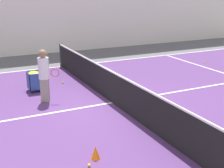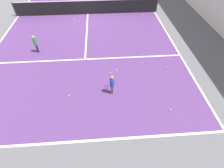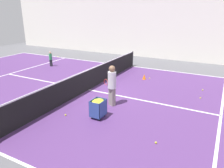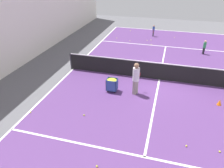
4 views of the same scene
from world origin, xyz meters
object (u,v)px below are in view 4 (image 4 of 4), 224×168
at_px(child_midcourt, 205,46).
at_px(training_cone_0, 220,102).
at_px(tennis_net, 160,71).
at_px(ball_cart, 112,83).
at_px(player_near_baseline, 154,30).
at_px(coach_at_net, 136,77).

xyz_separation_m(child_midcourt, training_cone_0, (-0.19, 7.14, -0.47)).
height_order(tennis_net, ball_cart, tennis_net).
relative_size(tennis_net, player_near_baseline, 11.00).
bearing_deg(tennis_net, coach_at_net, 60.08).
bearing_deg(player_near_baseline, child_midcourt, 57.96).
height_order(player_near_baseline, child_midcourt, child_midcourt).
bearing_deg(coach_at_net, training_cone_0, -65.42).
xyz_separation_m(tennis_net, child_midcourt, (-2.88, -5.24, 0.06)).
bearing_deg(coach_at_net, ball_cart, 117.34).
height_order(child_midcourt, training_cone_0, child_midcourt).
bearing_deg(player_near_baseline, training_cone_0, 31.15).
bearing_deg(tennis_net, training_cone_0, 148.23).
distance_m(player_near_baseline, coach_at_net, 10.87).
relative_size(tennis_net, coach_at_net, 6.51).
relative_size(tennis_net, ball_cart, 15.44).
bearing_deg(ball_cart, tennis_net, -139.61).
height_order(coach_at_net, ball_cart, coach_at_net).
xyz_separation_m(child_midcourt, ball_cart, (5.27, 7.27, -0.10)).
bearing_deg(training_cone_0, player_near_baseline, -67.69).
bearing_deg(child_midcourt, training_cone_0, -15.10).
height_order(tennis_net, training_cone_0, tennis_net).
bearing_deg(tennis_net, child_midcourt, -118.80).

